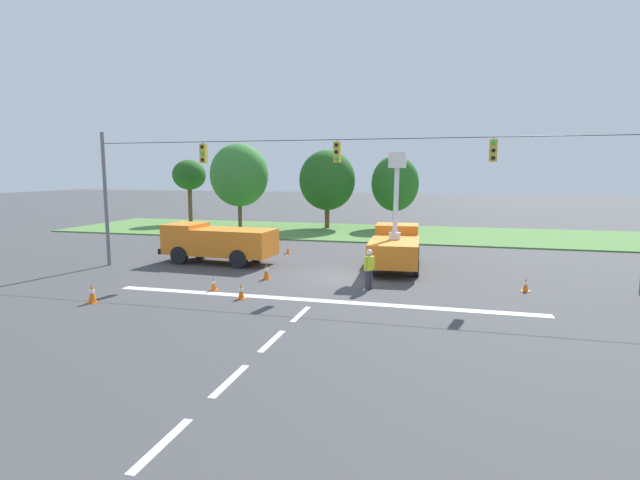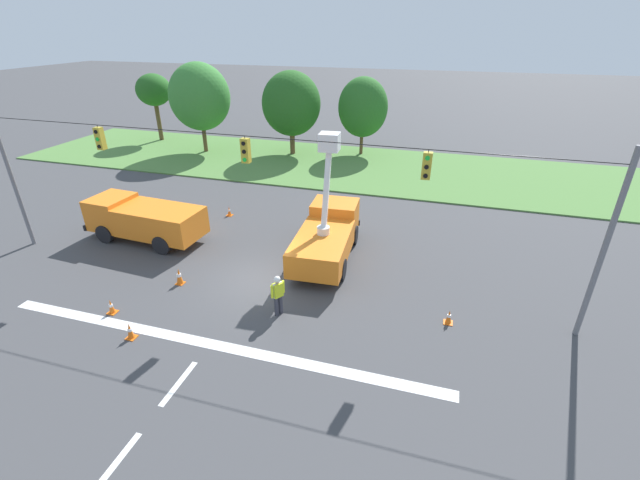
# 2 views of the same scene
# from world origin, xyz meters

# --- Properties ---
(ground_plane) EXTENTS (200.00, 200.00, 0.00)m
(ground_plane) POSITION_xyz_m (0.00, 0.00, 0.00)
(ground_plane) COLOR #424244
(grass_verge) EXTENTS (56.00, 12.00, 0.10)m
(grass_verge) POSITION_xyz_m (0.00, 18.00, 0.05)
(grass_verge) COLOR #517F3D
(grass_verge) RESTS_ON ground
(lane_markings) EXTENTS (17.60, 15.25, 0.01)m
(lane_markings) POSITION_xyz_m (0.00, -5.94, 0.00)
(lane_markings) COLOR silver
(lane_markings) RESTS_ON ground
(signal_gantry) EXTENTS (26.20, 0.33, 7.20)m
(signal_gantry) POSITION_xyz_m (-0.04, -0.00, 4.43)
(signal_gantry) COLOR slate
(signal_gantry) RESTS_ON ground
(tree_far_west) EXTENTS (3.23, 3.25, 6.28)m
(tree_far_west) POSITION_xyz_m (-19.79, 21.11, 4.76)
(tree_far_west) COLOR brown
(tree_far_west) RESTS_ON ground
(tree_west) EXTENTS (5.26, 4.92, 7.64)m
(tree_west) POSITION_xyz_m (-13.38, 18.59, 4.81)
(tree_west) COLOR brown
(tree_west) RESTS_ON ground
(tree_centre) EXTENTS (4.97, 4.90, 7.04)m
(tree_centre) POSITION_xyz_m (-5.61, 20.11, 4.36)
(tree_centre) COLOR brown
(tree_centre) RESTS_ON ground
(tree_east) EXTENTS (4.21, 3.91, 6.57)m
(tree_east) POSITION_xyz_m (0.22, 21.79, 4.07)
(tree_east) COLOR brown
(tree_east) RESTS_ON ground
(utility_truck_bucket_lift) EXTENTS (2.81, 6.49, 6.11)m
(utility_truck_bucket_lift) POSITION_xyz_m (2.34, 3.13, 1.29)
(utility_truck_bucket_lift) COLOR orange
(utility_truck_bucket_lift) RESTS_ON ground
(utility_truck_support_near) EXTENTS (6.55, 2.72, 2.17)m
(utility_truck_support_near) POSITION_xyz_m (-7.48, 2.16, 1.22)
(utility_truck_support_near) COLOR orange
(utility_truck_support_near) RESTS_ON ground
(road_worker) EXTENTS (0.42, 0.57, 1.77)m
(road_worker) POSITION_xyz_m (1.77, -2.04, 1.00)
(road_worker) COLOR #383842
(road_worker) RESTS_ON ground
(traffic_cone_foreground_left) EXTENTS (0.36, 0.36, 0.62)m
(traffic_cone_foreground_left) POSITION_xyz_m (-4.73, -3.90, 0.30)
(traffic_cone_foreground_left) COLOR orange
(traffic_cone_foreground_left) RESTS_ON ground
(traffic_cone_foreground_right) EXTENTS (0.36, 0.36, 0.58)m
(traffic_cone_foreground_right) POSITION_xyz_m (-4.73, 6.30, 0.27)
(traffic_cone_foreground_right) COLOR orange
(traffic_cone_foreground_right) RESTS_ON ground
(traffic_cone_mid_left) EXTENTS (0.36, 0.36, 0.78)m
(traffic_cone_mid_left) POSITION_xyz_m (-3.32, -1.22, 0.39)
(traffic_cone_mid_left) COLOR orange
(traffic_cone_mid_left) RESTS_ON ground
(traffic_cone_mid_right) EXTENTS (0.36, 0.36, 0.66)m
(traffic_cone_mid_right) POSITION_xyz_m (-2.97, -4.99, 0.32)
(traffic_cone_mid_right) COLOR orange
(traffic_cone_mid_right) RESTS_ON ground
(traffic_cone_near_bucket) EXTENTS (0.36, 0.36, 0.60)m
(traffic_cone_near_bucket) POSITION_xyz_m (8.35, -0.71, 0.28)
(traffic_cone_near_bucket) COLOR orange
(traffic_cone_near_bucket) RESTS_ON ground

